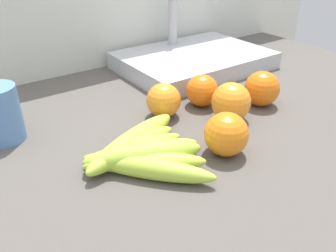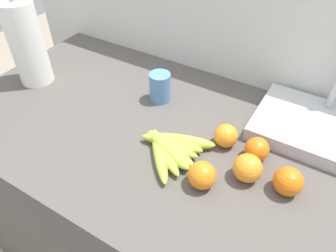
{
  "view_description": "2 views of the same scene",
  "coord_description": "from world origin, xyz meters",
  "px_view_note": "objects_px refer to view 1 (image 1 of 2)",
  "views": [
    {
      "loc": [
        -0.24,
        -0.46,
        1.21
      ],
      "look_at": [
        0.05,
        -0.05,
        0.93
      ],
      "focal_mm": 36.83,
      "sensor_mm": 36.0,
      "label": 1
    },
    {
      "loc": [
        0.3,
        -0.6,
        1.54
      ],
      "look_at": [
        -0.03,
        -0.05,
        0.98
      ],
      "focal_mm": 33.93,
      "sensor_mm": 36.0,
      "label": 2
    }
  ],
  "objects_px": {
    "orange_center": "(262,89)",
    "orange_back_right": "(164,101)",
    "sink_basin": "(193,59)",
    "banana_bunch": "(140,153)",
    "orange_front": "(202,91)",
    "orange_back_left": "(231,102)",
    "orange_far_right": "(226,134)"
  },
  "relations": [
    {
      "from": "banana_bunch",
      "to": "orange_center",
      "type": "relative_size",
      "value": 2.97
    },
    {
      "from": "orange_back_right",
      "to": "orange_far_right",
      "type": "distance_m",
      "value": 0.17
    },
    {
      "from": "orange_back_right",
      "to": "orange_far_right",
      "type": "bearing_deg",
      "value": -87.62
    },
    {
      "from": "banana_bunch",
      "to": "orange_back_left",
      "type": "distance_m",
      "value": 0.22
    },
    {
      "from": "orange_back_right",
      "to": "sink_basin",
      "type": "relative_size",
      "value": 0.18
    },
    {
      "from": "banana_bunch",
      "to": "orange_far_right",
      "type": "relative_size",
      "value": 3.0
    },
    {
      "from": "orange_far_right",
      "to": "sink_basin",
      "type": "height_order",
      "value": "sink_basin"
    },
    {
      "from": "orange_center",
      "to": "orange_back_right",
      "type": "relative_size",
      "value": 1.08
    },
    {
      "from": "banana_bunch",
      "to": "orange_back_left",
      "type": "xyz_separation_m",
      "value": [
        0.22,
        0.02,
        0.02
      ]
    },
    {
      "from": "orange_back_right",
      "to": "sink_basin",
      "type": "xyz_separation_m",
      "value": [
        0.22,
        0.18,
        -0.01
      ]
    },
    {
      "from": "orange_center",
      "to": "orange_front",
      "type": "bearing_deg",
      "value": 145.76
    },
    {
      "from": "orange_front",
      "to": "sink_basin",
      "type": "bearing_deg",
      "value": 55.39
    },
    {
      "from": "banana_bunch",
      "to": "orange_center",
      "type": "distance_m",
      "value": 0.32
    },
    {
      "from": "banana_bunch",
      "to": "orange_back_left",
      "type": "bearing_deg",
      "value": 6.15
    },
    {
      "from": "banana_bunch",
      "to": "orange_front",
      "type": "bearing_deg",
      "value": 25.97
    },
    {
      "from": "orange_back_left",
      "to": "sink_basin",
      "type": "xyz_separation_m",
      "value": [
        0.13,
        0.27,
        -0.01
      ]
    },
    {
      "from": "orange_back_right",
      "to": "orange_back_left",
      "type": "bearing_deg",
      "value": -42.03
    },
    {
      "from": "orange_center",
      "to": "orange_back_right",
      "type": "distance_m",
      "value": 0.21
    },
    {
      "from": "orange_center",
      "to": "sink_basin",
      "type": "height_order",
      "value": "sink_basin"
    },
    {
      "from": "orange_far_right",
      "to": "orange_front",
      "type": "bearing_deg",
      "value": 61.82
    },
    {
      "from": "banana_bunch",
      "to": "orange_center",
      "type": "xyz_separation_m",
      "value": [
        0.32,
        0.03,
        0.02
      ]
    },
    {
      "from": "orange_front",
      "to": "banana_bunch",
      "type": "bearing_deg",
      "value": -154.03
    },
    {
      "from": "orange_back_right",
      "to": "orange_front",
      "type": "bearing_deg",
      "value": -3.32
    },
    {
      "from": "orange_front",
      "to": "orange_back_right",
      "type": "xyz_separation_m",
      "value": [
        -0.09,
        0.01,
        0.0
      ]
    },
    {
      "from": "banana_bunch",
      "to": "orange_back_right",
      "type": "height_order",
      "value": "orange_back_right"
    },
    {
      "from": "banana_bunch",
      "to": "orange_far_right",
      "type": "bearing_deg",
      "value": -23.78
    },
    {
      "from": "banana_bunch",
      "to": "sink_basin",
      "type": "distance_m",
      "value": 0.45
    },
    {
      "from": "banana_bunch",
      "to": "sink_basin",
      "type": "height_order",
      "value": "sink_basin"
    },
    {
      "from": "banana_bunch",
      "to": "orange_back_left",
      "type": "height_order",
      "value": "orange_back_left"
    },
    {
      "from": "orange_center",
      "to": "orange_back_right",
      "type": "xyz_separation_m",
      "value": [
        -0.2,
        0.08,
        -0.0
      ]
    },
    {
      "from": "orange_center",
      "to": "sink_basin",
      "type": "bearing_deg",
      "value": 83.85
    },
    {
      "from": "orange_front",
      "to": "sink_basin",
      "type": "distance_m",
      "value": 0.23
    }
  ]
}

